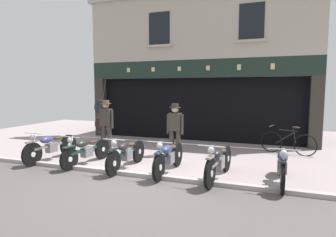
{
  "coord_description": "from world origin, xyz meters",
  "views": [
    {
      "loc": [
        2.86,
        -5.97,
        2.13
      ],
      "look_at": [
        -0.2,
        2.53,
        1.19
      ],
      "focal_mm": 30.07,
      "sensor_mm": 36.0,
      "label": 1
    }
  ],
  "objects_px": {
    "salesman_left": "(106,122)",
    "advert_board_near": "(243,101)",
    "leaning_bicycle": "(288,142)",
    "motorcycle_far_left": "(51,146)",
    "motorcycle_left": "(86,150)",
    "shopkeeper_center": "(175,127)",
    "motorcycle_center_left": "(126,153)",
    "motorcycle_center": "(169,157)",
    "motorcycle_center_right": "(219,161)",
    "advert_board_far": "(276,103)",
    "motorcycle_right": "(282,165)",
    "tyre_sign_pole": "(101,116)"
  },
  "relations": [
    {
      "from": "motorcycle_left",
      "to": "shopkeeper_center",
      "type": "bearing_deg",
      "value": -131.87
    },
    {
      "from": "motorcycle_left",
      "to": "leaning_bicycle",
      "type": "height_order",
      "value": "leaning_bicycle"
    },
    {
      "from": "motorcycle_far_left",
      "to": "advert_board_far",
      "type": "relative_size",
      "value": 2.05
    },
    {
      "from": "advert_board_near",
      "to": "motorcycle_far_left",
      "type": "bearing_deg",
      "value": -136.99
    },
    {
      "from": "motorcycle_left",
      "to": "motorcycle_right",
      "type": "height_order",
      "value": "motorcycle_right"
    },
    {
      "from": "salesman_left",
      "to": "tyre_sign_pole",
      "type": "bearing_deg",
      "value": -46.83
    },
    {
      "from": "motorcycle_center_left",
      "to": "advert_board_near",
      "type": "relative_size",
      "value": 2.12
    },
    {
      "from": "motorcycle_far_left",
      "to": "advert_board_near",
      "type": "distance_m",
      "value": 7.12
    },
    {
      "from": "motorcycle_left",
      "to": "motorcycle_center",
      "type": "distance_m",
      "value": 2.47
    },
    {
      "from": "motorcycle_far_left",
      "to": "motorcycle_center_left",
      "type": "relative_size",
      "value": 1.02
    },
    {
      "from": "salesman_left",
      "to": "tyre_sign_pole",
      "type": "relative_size",
      "value": 1.02
    },
    {
      "from": "motorcycle_center",
      "to": "motorcycle_center_right",
      "type": "distance_m",
      "value": 1.28
    },
    {
      "from": "motorcycle_far_left",
      "to": "advert_board_far",
      "type": "bearing_deg",
      "value": -140.61
    },
    {
      "from": "motorcycle_far_left",
      "to": "tyre_sign_pole",
      "type": "distance_m",
      "value": 3.04
    },
    {
      "from": "leaning_bicycle",
      "to": "advert_board_far",
      "type": "bearing_deg",
      "value": 30.84
    },
    {
      "from": "motorcycle_far_left",
      "to": "motorcycle_center_right",
      "type": "relative_size",
      "value": 0.99
    },
    {
      "from": "motorcycle_center_left",
      "to": "tyre_sign_pole",
      "type": "xyz_separation_m",
      "value": [
        -2.72,
        2.99,
        0.63
      ]
    },
    {
      "from": "motorcycle_right",
      "to": "advert_board_far",
      "type": "relative_size",
      "value": 1.95
    },
    {
      "from": "motorcycle_center_left",
      "to": "motorcycle_right",
      "type": "relative_size",
      "value": 1.03
    },
    {
      "from": "motorcycle_center_right",
      "to": "advert_board_far",
      "type": "bearing_deg",
      "value": -99.25
    },
    {
      "from": "motorcycle_left",
      "to": "advert_board_near",
      "type": "bearing_deg",
      "value": -123.68
    },
    {
      "from": "shopkeeper_center",
      "to": "leaning_bicycle",
      "type": "relative_size",
      "value": 0.98
    },
    {
      "from": "motorcycle_far_left",
      "to": "tyre_sign_pole",
      "type": "bearing_deg",
      "value": -84.23
    },
    {
      "from": "motorcycle_center_right",
      "to": "tyre_sign_pole",
      "type": "relative_size",
      "value": 1.23
    },
    {
      "from": "tyre_sign_pole",
      "to": "motorcycle_center",
      "type": "bearing_deg",
      "value": -37.3
    },
    {
      "from": "motorcycle_right",
      "to": "advert_board_far",
      "type": "bearing_deg",
      "value": -88.28
    },
    {
      "from": "motorcycle_center_right",
      "to": "salesman_left",
      "type": "distance_m",
      "value": 4.75
    },
    {
      "from": "motorcycle_right",
      "to": "shopkeeper_center",
      "type": "bearing_deg",
      "value": -28.93
    },
    {
      "from": "leaning_bicycle",
      "to": "motorcycle_far_left",
      "type": "bearing_deg",
      "value": 132.15
    },
    {
      "from": "motorcycle_center",
      "to": "shopkeeper_center",
      "type": "height_order",
      "value": "shopkeeper_center"
    },
    {
      "from": "motorcycle_center",
      "to": "leaning_bicycle",
      "type": "distance_m",
      "value": 4.5
    },
    {
      "from": "motorcycle_center_left",
      "to": "advert_board_near",
      "type": "height_order",
      "value": "advert_board_near"
    },
    {
      "from": "motorcycle_center",
      "to": "advert_board_far",
      "type": "distance_m",
      "value": 5.58
    },
    {
      "from": "motorcycle_right",
      "to": "motorcycle_left",
      "type": "bearing_deg",
      "value": 1.95
    },
    {
      "from": "motorcycle_right",
      "to": "leaning_bicycle",
      "type": "distance_m",
      "value": 3.29
    },
    {
      "from": "motorcycle_right",
      "to": "motorcycle_center_right",
      "type": "bearing_deg",
      "value": 7.25
    },
    {
      "from": "advert_board_near",
      "to": "tyre_sign_pole",
      "type": "bearing_deg",
      "value": -161.12
    },
    {
      "from": "shopkeeper_center",
      "to": "advert_board_far",
      "type": "bearing_deg",
      "value": -135.27
    },
    {
      "from": "advert_board_far",
      "to": "motorcycle_left",
      "type": "bearing_deg",
      "value": -136.42
    },
    {
      "from": "motorcycle_right",
      "to": "tyre_sign_pole",
      "type": "xyz_separation_m",
      "value": [
        -6.59,
        2.89,
        0.62
      ]
    },
    {
      "from": "motorcycle_center",
      "to": "shopkeeper_center",
      "type": "xyz_separation_m",
      "value": [
        -0.46,
        1.88,
        0.51
      ]
    },
    {
      "from": "salesman_left",
      "to": "advert_board_near",
      "type": "relative_size",
      "value": 1.8
    },
    {
      "from": "motorcycle_left",
      "to": "leaning_bicycle",
      "type": "relative_size",
      "value": 1.16
    },
    {
      "from": "motorcycle_left",
      "to": "advert_board_far",
      "type": "height_order",
      "value": "advert_board_far"
    },
    {
      "from": "motorcycle_left",
      "to": "motorcycle_center",
      "type": "xyz_separation_m",
      "value": [
        2.47,
        0.01,
        0.02
      ]
    },
    {
      "from": "motorcycle_center_left",
      "to": "tyre_sign_pole",
      "type": "relative_size",
      "value": 1.19
    },
    {
      "from": "motorcycle_center_right",
      "to": "advert_board_near",
      "type": "height_order",
      "value": "advert_board_near"
    },
    {
      "from": "salesman_left",
      "to": "motorcycle_far_left",
      "type": "bearing_deg",
      "value": 71.32
    },
    {
      "from": "motorcycle_left",
      "to": "shopkeeper_center",
      "type": "relative_size",
      "value": 1.18
    },
    {
      "from": "motorcycle_center",
      "to": "tyre_sign_pole",
      "type": "relative_size",
      "value": 1.19
    }
  ]
}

